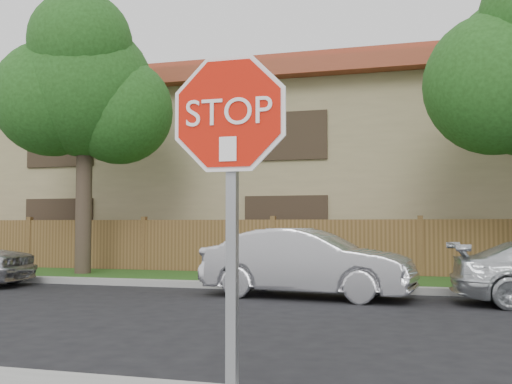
% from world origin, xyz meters
% --- Properties ---
extents(far_curb, '(70.00, 0.30, 0.15)m').
position_xyz_m(far_curb, '(0.00, 8.15, 0.07)').
color(far_curb, gray).
rests_on(far_curb, ground).
extents(grass_strip, '(70.00, 3.00, 0.12)m').
position_xyz_m(grass_strip, '(0.00, 9.80, 0.06)').
color(grass_strip, '#1E4714').
rests_on(grass_strip, ground).
extents(fence, '(70.00, 0.12, 1.60)m').
position_xyz_m(fence, '(0.00, 11.40, 0.80)').
color(fence, brown).
rests_on(fence, ground).
extents(apartment_building, '(35.20, 9.20, 7.20)m').
position_xyz_m(apartment_building, '(0.00, 17.00, 3.53)').
color(apartment_building, '#94855C').
rests_on(apartment_building, ground).
extents(tree_left, '(4.80, 3.90, 7.78)m').
position_xyz_m(tree_left, '(-8.98, 9.57, 5.22)').
color(tree_left, '#382B21').
rests_on(tree_left, ground).
extents(stop_sign, '(1.01, 0.13, 2.55)m').
position_xyz_m(stop_sign, '(-1.00, -1.48, 1.83)').
color(stop_sign, gray).
rests_on(stop_sign, sidewalk_near).
extents(sedan_left, '(4.35, 1.92, 1.39)m').
position_xyz_m(sedan_left, '(-2.16, 6.98, 0.69)').
color(sedan_left, silver).
rests_on(sedan_left, ground).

